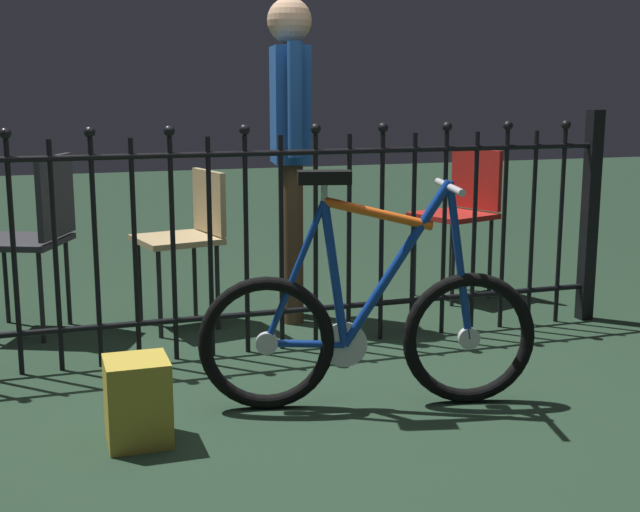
% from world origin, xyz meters
% --- Properties ---
extents(ground_plane, '(20.00, 20.00, 0.00)m').
position_xyz_m(ground_plane, '(0.00, 0.00, 0.00)').
color(ground_plane, '#203525').
extents(iron_fence, '(3.64, 0.07, 1.12)m').
position_xyz_m(iron_fence, '(-0.04, 0.74, 0.57)').
color(iron_fence, black).
rests_on(iron_fence, ground).
extents(bicycle, '(1.30, 0.45, 0.93)m').
position_xyz_m(bicycle, '(0.19, -0.09, 0.32)').
color(bicycle, black).
rests_on(bicycle, ground).
extents(chair_charcoal, '(0.56, 0.56, 0.91)m').
position_xyz_m(chair_charcoal, '(-1.01, 1.40, 0.55)').
color(chair_charcoal, black).
rests_on(chair_charcoal, ground).
extents(chair_red, '(0.50, 0.50, 0.88)m').
position_xyz_m(chair_red, '(1.40, 1.45, 0.55)').
color(chair_red, black).
rests_on(chair_red, ground).
extents(chair_tan, '(0.46, 0.46, 0.81)m').
position_xyz_m(chair_tan, '(-0.25, 1.31, 0.51)').
color(chair_tan, black).
rests_on(chair_tan, ground).
extents(person_visitor, '(0.23, 0.47, 1.69)m').
position_xyz_m(person_visitor, '(0.28, 1.26, 1.01)').
color(person_visitor, '#4C3823').
rests_on(person_visitor, ground).
extents(display_crate, '(0.22, 0.22, 0.31)m').
position_xyz_m(display_crate, '(-0.71, -0.16, 0.15)').
color(display_crate, '#B29933').
rests_on(display_crate, ground).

